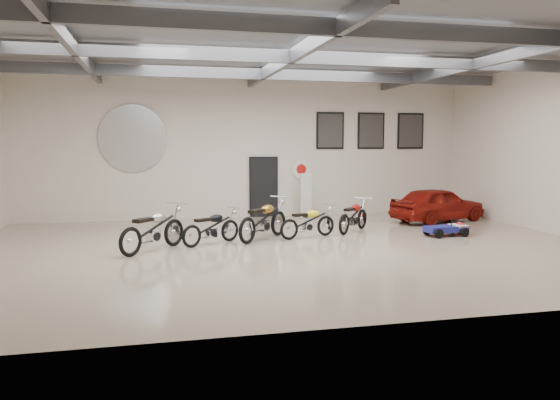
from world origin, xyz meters
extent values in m
cube|color=tan|center=(0.00, 0.00, 0.00)|extent=(16.00, 12.00, 0.01)
cube|color=slate|center=(0.00, 0.00, 5.00)|extent=(16.00, 12.00, 0.01)
cube|color=beige|center=(0.00, 6.00, 2.50)|extent=(16.00, 0.02, 5.00)
cube|color=black|center=(0.50, 5.95, 1.05)|extent=(0.92, 0.08, 2.10)
imported|color=maroon|center=(6.00, 3.41, 0.59)|extent=(2.32, 3.69, 1.17)
camera|label=1|loc=(-3.37, -13.21, 2.66)|focal=35.00mm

